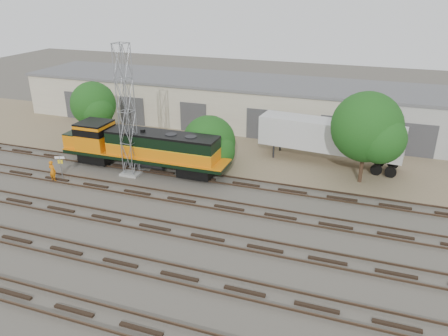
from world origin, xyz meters
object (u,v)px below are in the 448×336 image
(locomotive, at_px, (141,147))
(signal_tower, at_px, (127,114))
(semi_trailer, at_px, (333,137))
(worker, at_px, (52,171))

(locomotive, xyz_separation_m, signal_tower, (-0.46, -1.18, 3.38))
(locomotive, distance_m, semi_trailer, 17.83)
(signal_tower, distance_m, worker, 8.17)
(worker, bearing_deg, semi_trailer, -146.15)
(worker, relative_size, semi_trailer, 0.14)
(locomotive, height_order, worker, locomotive)
(locomotive, bearing_deg, worker, -142.01)
(signal_tower, distance_m, semi_trailer, 19.00)
(locomotive, distance_m, signal_tower, 3.61)
(locomotive, relative_size, signal_tower, 1.38)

